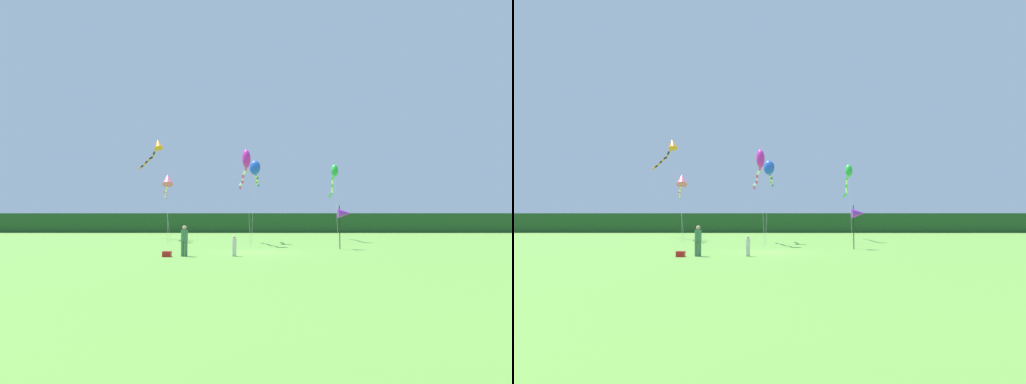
# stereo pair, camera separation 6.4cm
# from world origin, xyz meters

# --- Properties ---
(ground_plane) EXTENTS (120.00, 120.00, 0.00)m
(ground_plane) POSITION_xyz_m (0.00, 0.00, 0.00)
(ground_plane) COLOR #5B9338
(distant_treeline) EXTENTS (108.00, 3.02, 3.36)m
(distant_treeline) POSITION_xyz_m (0.00, 45.00, 1.68)
(distant_treeline) COLOR #234C23
(distant_treeline) RESTS_ON ground
(person_adult) EXTENTS (0.38, 0.38, 1.73)m
(person_adult) POSITION_xyz_m (-3.99, -2.95, 0.97)
(person_adult) COLOR #3F724C
(person_adult) RESTS_ON ground
(person_child) EXTENTS (0.25, 0.25, 1.15)m
(person_child) POSITION_xyz_m (-1.18, -2.90, 0.64)
(person_child) COLOR silver
(person_child) RESTS_ON ground
(cooler_box) EXTENTS (0.46, 0.38, 0.31)m
(cooler_box) POSITION_xyz_m (-4.90, -3.24, 0.15)
(cooler_box) COLOR red
(cooler_box) RESTS_ON ground
(banner_flag_pole) EXTENTS (0.90, 0.70, 3.09)m
(banner_flag_pole) POSITION_xyz_m (6.29, 2.91, 2.51)
(banner_flag_pole) COLOR black
(banner_flag_pole) RESTS_ON ground
(kite_orange) EXTENTS (6.30, 9.89, 11.15)m
(kite_orange) POSITION_xyz_m (-11.12, 18.15, 10.12)
(kite_orange) COLOR #B2B2B2
(kite_orange) RESTS_ON ground
(kite_green) EXTENTS (1.28, 10.23, 7.60)m
(kite_green) POSITION_xyz_m (7.74, 14.32, 6.49)
(kite_green) COLOR #B2B2B2
(kite_green) RESTS_ON ground
(kite_blue) EXTENTS (1.08, 5.95, 7.54)m
(kite_blue) POSITION_xyz_m (-0.09, 10.69, 6.67)
(kite_blue) COLOR #B2B2B2
(kite_blue) RESTS_ON ground
(kite_magenta) EXTENTS (1.28, 7.52, 7.87)m
(kite_magenta) POSITION_xyz_m (-0.87, 7.26, 6.75)
(kite_magenta) COLOR #B2B2B2
(kite_magenta) RESTS_ON ground
(kite_rainbow) EXTENTS (2.05, 7.26, 6.79)m
(kite_rainbow) POSITION_xyz_m (-8.72, 13.37, 5.90)
(kite_rainbow) COLOR #B2B2B2
(kite_rainbow) RESTS_ON ground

